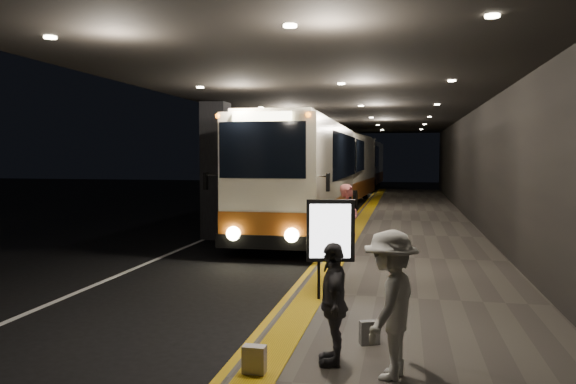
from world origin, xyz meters
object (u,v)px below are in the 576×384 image
(passenger_boarding, at_px, (348,221))
(passenger_waiting_grey, at_px, (333,303))
(coach_main, at_px, (305,181))
(bag_polka, at_px, (370,333))
(coach_second, at_px, (340,171))
(coach_third, at_px, (362,167))
(passenger_waiting_white, at_px, (390,304))
(bag_plain, at_px, (254,360))
(info_sign, at_px, (330,233))
(stanchion_post, at_px, (319,268))

(passenger_boarding, height_order, passenger_waiting_grey, passenger_boarding)
(coach_main, xyz_separation_m, bag_polka, (3.00, -11.87, -1.50))
(coach_second, bearing_deg, passenger_boarding, -79.41)
(coach_third, height_order, passenger_waiting_grey, coach_third)
(passenger_boarding, xyz_separation_m, passenger_waiting_white, (1.22, -7.46, -0.07))
(coach_main, xyz_separation_m, passenger_waiting_white, (3.30, -12.94, -0.81))
(bag_plain, bearing_deg, info_sign, 82.96)
(passenger_waiting_grey, relative_size, info_sign, 0.84)
(coach_second, xyz_separation_m, coach_third, (0.15, 14.60, -0.02))
(coach_third, distance_m, bag_plain, 39.75)
(bag_plain, bearing_deg, bag_polka, 46.23)
(coach_third, height_order, info_sign, coach_third)
(coach_second, height_order, stanchion_post, coach_second)
(passenger_boarding, relative_size, passenger_waiting_grey, 1.23)
(coach_main, distance_m, passenger_boarding, 5.90)
(coach_third, relative_size, bag_plain, 35.81)
(passenger_waiting_white, height_order, passenger_waiting_grey, passenger_waiting_white)
(coach_third, relative_size, passenger_waiting_white, 7.05)
(stanchion_post, bearing_deg, passenger_waiting_white, -67.99)
(bag_plain, xyz_separation_m, stanchion_post, (0.22, 3.51, 0.40))
(passenger_boarding, relative_size, passenger_waiting_white, 1.08)
(passenger_waiting_grey, height_order, bag_plain, passenger_waiting_grey)
(passenger_waiting_grey, xyz_separation_m, bag_polka, (0.39, 0.78, -0.59))
(coach_main, distance_m, coach_third, 26.51)
(coach_third, distance_m, passenger_waiting_grey, 39.25)
(stanchion_post, bearing_deg, bag_polka, -64.99)
(passenger_waiting_grey, bearing_deg, passenger_boarding, 175.44)
(coach_main, xyz_separation_m, passenger_waiting_grey, (2.61, -12.65, -0.92))
(coach_main, relative_size, passenger_waiting_white, 7.16)
(coach_second, xyz_separation_m, stanchion_post, (2.08, -21.57, -1.10))
(passenger_waiting_white, relative_size, bag_polka, 5.26)
(bag_polka, height_order, info_sign, info_sign)
(passenger_waiting_grey, distance_m, bag_plain, 1.16)
(passenger_waiting_grey, xyz_separation_m, stanchion_post, (-0.63, 2.98, -0.18))
(passenger_waiting_grey, bearing_deg, coach_main, -177.15)
(info_sign, bearing_deg, bag_plain, -108.60)
(coach_third, bearing_deg, coach_second, -88.61)
(coach_third, bearing_deg, stanchion_post, -84.96)
(coach_third, xyz_separation_m, passenger_waiting_grey, (2.56, -39.16, -0.90))
(stanchion_post, bearing_deg, coach_third, 93.04)
(coach_second, bearing_deg, info_sign, -80.51)
(passenger_boarding, relative_size, info_sign, 1.03)
(passenger_boarding, height_order, info_sign, passenger_boarding)
(bag_plain, distance_m, info_sign, 3.66)
(passenger_boarding, relative_size, bag_polka, 5.69)
(coach_main, xyz_separation_m, stanchion_post, (1.98, -9.67, -1.09))
(stanchion_post, bearing_deg, bag_plain, -93.66)
(coach_second, xyz_separation_m, bag_polka, (3.10, -23.77, -1.51))
(bag_polka, distance_m, bag_plain, 1.81)
(bag_polka, bearing_deg, bag_plain, -133.77)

